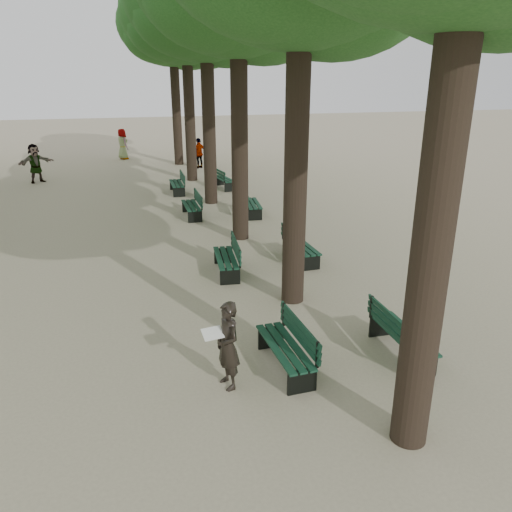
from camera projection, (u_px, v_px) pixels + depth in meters
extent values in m
plane|color=tan|center=(270.00, 379.00, 8.77)|extent=(120.00, 120.00, 0.00)
cylinder|color=#33261C|center=(439.00, 187.00, 6.07)|extent=(0.52, 0.52, 7.50)
cylinder|color=#33261C|center=(297.00, 139.00, 10.59)|extent=(0.52, 0.52, 7.50)
cylinder|color=#33261C|center=(239.00, 120.00, 15.11)|extent=(0.52, 0.52, 7.50)
cylinder|color=#33261C|center=(208.00, 110.00, 19.63)|extent=(0.52, 0.52, 7.50)
cylinder|color=#33261C|center=(189.00, 103.00, 24.15)|extent=(0.52, 0.52, 7.50)
ellipsoid|color=#1E541C|center=(185.00, 13.00, 22.80)|extent=(6.00, 6.00, 4.50)
cylinder|color=#33261C|center=(176.00, 99.00, 28.67)|extent=(0.52, 0.52, 7.50)
ellipsoid|color=#1E541C|center=(172.00, 23.00, 27.32)|extent=(6.00, 6.00, 4.50)
cube|color=black|center=(284.00, 358.00, 9.02)|extent=(0.58, 1.82, 0.45)
cube|color=black|center=(285.00, 347.00, 8.94)|extent=(0.60, 1.82, 0.04)
cube|color=black|center=(299.00, 331.00, 8.93)|extent=(0.10, 1.80, 0.40)
cube|color=black|center=(226.00, 265.00, 13.38)|extent=(0.71, 1.85, 0.45)
cube|color=black|center=(226.00, 258.00, 13.30)|extent=(0.73, 1.85, 0.04)
cube|color=black|center=(236.00, 248.00, 13.26)|extent=(0.23, 1.79, 0.40)
cube|color=black|center=(191.00, 211.00, 18.73)|extent=(0.54, 1.80, 0.45)
cube|color=black|center=(191.00, 205.00, 18.65)|extent=(0.56, 1.80, 0.04)
cube|color=black|center=(198.00, 198.00, 18.63)|extent=(0.06, 1.80, 0.40)
cube|color=black|center=(177.00, 188.00, 22.52)|extent=(0.56, 1.81, 0.45)
cube|color=black|center=(177.00, 183.00, 22.45)|extent=(0.58, 1.81, 0.04)
cube|color=black|center=(182.00, 177.00, 22.42)|extent=(0.09, 1.80, 0.40)
cube|color=black|center=(402.00, 344.00, 9.46)|extent=(0.57, 1.81, 0.45)
cube|color=black|center=(403.00, 334.00, 9.38)|extent=(0.59, 1.82, 0.04)
cube|color=black|center=(391.00, 323.00, 9.22)|extent=(0.09, 1.80, 0.40)
cube|color=black|center=(301.00, 253.00, 14.31)|extent=(0.55, 1.81, 0.45)
cube|color=black|center=(301.00, 246.00, 14.23)|extent=(0.57, 1.81, 0.04)
cube|color=black|center=(292.00, 238.00, 14.07)|extent=(0.07, 1.80, 0.40)
cube|color=black|center=(253.00, 209.00, 19.02)|extent=(0.74, 1.85, 0.45)
cube|color=black|center=(253.00, 203.00, 18.95)|extent=(0.76, 1.85, 0.04)
cube|color=black|center=(245.00, 197.00, 18.82)|extent=(0.26, 1.79, 0.40)
cube|color=black|center=(225.00, 184.00, 23.48)|extent=(0.74, 1.85, 0.45)
cube|color=black|center=(224.00, 179.00, 23.41)|extent=(0.76, 1.85, 0.04)
cube|color=black|center=(219.00, 174.00, 23.21)|extent=(0.26, 1.79, 0.40)
imported|color=black|center=(228.00, 346.00, 8.33)|extent=(0.46, 0.68, 1.56)
cube|color=white|center=(213.00, 333.00, 8.17)|extent=(0.37, 0.29, 0.12)
imported|color=#262628|center=(199.00, 153.00, 28.43)|extent=(1.04, 0.76, 1.70)
imported|color=#262628|center=(123.00, 144.00, 31.45)|extent=(0.75, 0.99, 1.89)
imported|color=#262628|center=(35.00, 163.00, 24.58)|extent=(1.71, 1.20, 1.89)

